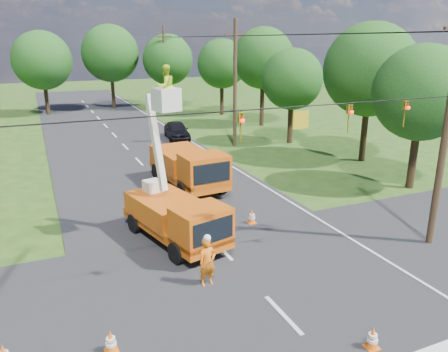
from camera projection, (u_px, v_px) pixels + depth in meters
name	position (u px, v px, depth m)	size (l,w,h in m)	color
ground	(139.00, 162.00, 31.38)	(140.00, 140.00, 0.00)	#274815
road_main	(139.00, 162.00, 31.38)	(12.00, 100.00, 0.06)	black
road_cross	(254.00, 285.00, 15.62)	(56.00, 10.00, 0.07)	black
edge_line	(211.00, 154.00, 33.51)	(0.12, 90.00, 0.02)	silver
bucket_truck	(176.00, 207.00, 18.53)	(3.42, 6.10, 7.47)	#D24D0E
second_truck	(189.00, 167.00, 25.57)	(3.07, 6.85, 2.50)	#D24D0E
ground_worker	(207.00, 262.00, 15.36)	(0.66, 0.44, 1.82)	orange
distant_car	(177.00, 130.00, 38.50)	(1.83, 4.55, 1.55)	black
traffic_cone_1	(373.00, 338.00, 12.30)	(0.38, 0.38, 0.71)	#FD650D
traffic_cone_2	(252.00, 217.00, 20.76)	(0.38, 0.38, 0.71)	#FD650D
traffic_cone_3	(225.00, 184.00, 25.48)	(0.38, 0.38, 0.71)	#FD650D
traffic_cone_4	(111.00, 342.00, 12.15)	(0.38, 0.38, 0.71)	#FD650D
traffic_cone_7	(213.00, 167.00, 28.98)	(0.38, 0.38, 0.71)	#FD650D
pole_right_near	(447.00, 126.00, 17.35)	(1.80, 0.30, 10.00)	#4C3823
pole_right_mid	(235.00, 83.00, 34.85)	(1.80, 0.30, 10.00)	#4C3823
pole_right_far	(165.00, 69.00, 52.35)	(1.80, 0.30, 10.00)	#4C3823
signal_span	(316.00, 118.00, 14.72)	(18.00, 0.29, 1.07)	black
tree_right_a	(422.00, 93.00, 24.37)	(5.40, 5.40, 8.28)	#382616
tree_right_b	(370.00, 70.00, 29.93)	(6.40, 6.40, 9.65)	#382616
tree_right_c	(292.00, 79.00, 35.71)	(5.00, 5.00, 7.83)	#382616
tree_right_d	(263.00, 58.00, 42.91)	(6.00, 6.00, 9.70)	#382616
tree_right_e	(222.00, 64.00, 49.79)	(5.60, 5.60, 8.63)	#382616
tree_far_a	(42.00, 60.00, 49.51)	(6.60, 6.60, 9.50)	#382616
tree_far_b	(110.00, 53.00, 54.12)	(7.00, 7.00, 10.32)	#382616
tree_far_c	(168.00, 60.00, 54.20)	(6.20, 6.20, 9.18)	#382616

